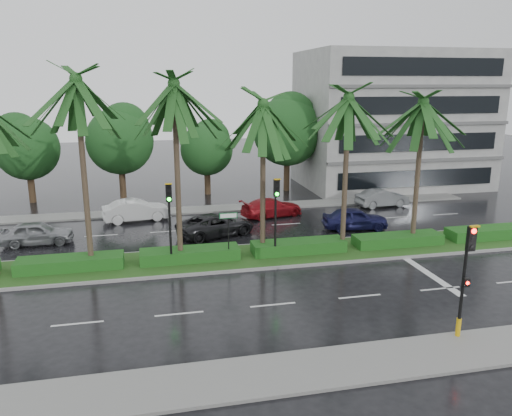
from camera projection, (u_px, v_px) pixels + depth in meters
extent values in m
plane|color=black|center=(249.00, 265.00, 26.15)|extent=(120.00, 120.00, 0.00)
cube|color=slate|center=(312.00, 370.00, 16.48)|extent=(40.00, 2.40, 0.12)
cube|color=slate|center=(217.00, 209.00, 37.50)|extent=(40.00, 2.00, 0.12)
cube|color=gray|center=(246.00, 257.00, 27.08)|extent=(36.00, 4.00, 0.14)
cube|color=#2C4E1A|center=(246.00, 256.00, 27.07)|extent=(35.60, 3.70, 0.02)
cube|color=#154C18|center=(70.00, 263.00, 25.10)|extent=(5.20, 1.40, 0.60)
cube|color=#154C18|center=(190.00, 254.00, 26.36)|extent=(5.20, 1.40, 0.60)
cube|color=#154C18|center=(299.00, 247.00, 27.62)|extent=(5.20, 1.40, 0.60)
cube|color=#154C18|center=(398.00, 239.00, 28.88)|extent=(5.20, 1.40, 0.60)
cube|color=#154C18|center=(489.00, 233.00, 30.14)|extent=(5.20, 1.40, 0.60)
cube|color=silver|center=(33.00, 240.00, 30.26)|extent=(2.00, 0.12, 0.01)
cube|color=silver|center=(77.00, 324.00, 19.74)|extent=(2.00, 0.12, 0.01)
cube|color=silver|center=(101.00, 236.00, 31.10)|extent=(2.00, 0.12, 0.01)
cube|color=silver|center=(179.00, 314.00, 20.58)|extent=(2.00, 0.12, 0.01)
cube|color=silver|center=(166.00, 232.00, 31.94)|extent=(2.00, 0.12, 0.01)
cube|color=silver|center=(273.00, 305.00, 21.42)|extent=(2.00, 0.12, 0.01)
cube|color=silver|center=(228.00, 228.00, 32.78)|extent=(2.00, 0.12, 0.01)
cube|color=silver|center=(360.00, 296.00, 22.26)|extent=(2.00, 0.12, 0.01)
cube|color=silver|center=(286.00, 224.00, 33.62)|extent=(2.00, 0.12, 0.01)
cube|color=silver|center=(440.00, 289.00, 23.10)|extent=(2.00, 0.12, 0.01)
cube|color=silver|center=(342.00, 221.00, 34.46)|extent=(2.00, 0.12, 0.01)
cube|color=silver|center=(395.00, 217.00, 35.30)|extent=(2.00, 0.12, 0.01)
cube|color=silver|center=(445.00, 214.00, 36.13)|extent=(2.00, 0.12, 0.01)
cube|color=silver|center=(426.00, 272.00, 25.10)|extent=(0.40, 6.00, 0.01)
cylinder|color=#3B3222|center=(84.00, 177.00, 24.34)|extent=(0.28, 0.28, 9.30)
cylinder|color=#3B3222|center=(92.00, 262.00, 25.43)|extent=(0.40, 0.40, 0.44)
cylinder|color=#3B3222|center=(177.00, 176.00, 25.13)|extent=(0.28, 0.28, 9.09)
cylinder|color=#3B3222|center=(181.00, 257.00, 26.18)|extent=(0.40, 0.40, 0.44)
cylinder|color=#3B3222|center=(263.00, 181.00, 26.48)|extent=(0.28, 0.28, 8.06)
cylinder|color=#3B3222|center=(263.00, 249.00, 27.41)|extent=(0.40, 0.40, 0.44)
cylinder|color=#3B3222|center=(345.00, 176.00, 27.00)|extent=(0.28, 0.28, 8.39)
cylinder|color=#3B3222|center=(342.00, 246.00, 27.97)|extent=(0.40, 0.40, 0.44)
cylinder|color=#3B3222|center=(418.00, 175.00, 28.26)|extent=(0.28, 0.28, 8.12)
cylinder|color=#3B3222|center=(412.00, 239.00, 29.20)|extent=(0.40, 0.40, 0.44)
cylinder|color=black|center=(462.00, 293.00, 18.16)|extent=(0.12, 0.12, 3.40)
cube|color=black|center=(471.00, 239.00, 17.47)|extent=(0.30, 0.18, 0.90)
cube|color=gold|center=(475.00, 226.00, 17.24)|extent=(0.34, 0.12, 0.06)
cylinder|color=#FF0C05|center=(474.00, 231.00, 17.30)|extent=(0.18, 0.04, 0.18)
cylinder|color=black|center=(473.00, 239.00, 17.37)|extent=(0.18, 0.04, 0.18)
cylinder|color=black|center=(472.00, 248.00, 17.45)|extent=(0.18, 0.04, 0.18)
cylinder|color=gold|center=(458.00, 327.00, 18.49)|extent=(0.18, 0.18, 0.70)
cube|color=black|center=(466.00, 282.00, 17.89)|extent=(0.22, 0.16, 0.32)
cylinder|color=#FF0C05|center=(468.00, 283.00, 17.80)|extent=(0.12, 0.03, 0.12)
cylinder|color=black|center=(170.00, 234.00, 25.24)|extent=(0.12, 0.12, 3.40)
cube|color=black|center=(169.00, 193.00, 24.55)|extent=(0.30, 0.18, 0.90)
cube|color=gold|center=(168.00, 184.00, 24.32)|extent=(0.34, 0.12, 0.06)
cylinder|color=black|center=(169.00, 187.00, 24.38)|extent=(0.18, 0.04, 0.18)
cylinder|color=black|center=(169.00, 193.00, 24.45)|extent=(0.18, 0.04, 0.18)
cylinder|color=#0CE519|center=(169.00, 199.00, 24.52)|extent=(0.18, 0.04, 0.18)
cylinder|color=black|center=(275.00, 227.00, 26.40)|extent=(0.12, 0.12, 3.40)
cube|color=black|center=(277.00, 188.00, 25.70)|extent=(0.30, 0.18, 0.90)
cube|color=gold|center=(277.00, 179.00, 25.47)|extent=(0.34, 0.12, 0.06)
cylinder|color=black|center=(277.00, 183.00, 25.53)|extent=(0.18, 0.04, 0.18)
cylinder|color=black|center=(277.00, 188.00, 25.60)|extent=(0.18, 0.04, 0.18)
cylinder|color=#0CE519|center=(277.00, 194.00, 25.68)|extent=(0.18, 0.04, 0.18)
cylinder|color=black|center=(229.00, 237.00, 26.06)|extent=(0.06, 0.06, 2.60)
cube|color=#0C5926|center=(228.00, 216.00, 25.75)|extent=(0.95, 0.04, 0.30)
cube|color=white|center=(228.00, 216.00, 25.73)|extent=(0.85, 0.01, 0.22)
cylinder|color=#362518|center=(32.00, 188.00, 39.49)|extent=(0.52, 0.52, 2.38)
sphere|color=#1A4319|center=(27.00, 149.00, 38.74)|extent=(4.90, 4.90, 4.90)
sphere|color=#1A4319|center=(27.00, 136.00, 38.79)|extent=(3.68, 3.68, 3.68)
cylinder|color=#362518|center=(123.00, 182.00, 40.93)|extent=(0.52, 0.52, 2.61)
sphere|color=#1A4319|center=(120.00, 141.00, 40.10)|extent=(5.38, 5.38, 5.38)
sphere|color=#1A4319|center=(119.00, 128.00, 40.13)|extent=(4.03, 4.03, 4.03)
cylinder|color=#362518|center=(208.00, 182.00, 42.46)|extent=(0.52, 0.52, 2.13)
sphere|color=#1A4319|center=(207.00, 149.00, 41.78)|extent=(4.39, 4.39, 4.39)
sphere|color=#1A4319|center=(206.00, 139.00, 41.86)|extent=(3.29, 3.29, 3.29)
cylinder|color=#362518|center=(287.00, 174.00, 43.84)|extent=(0.52, 0.52, 2.88)
sphere|color=#1A4319|center=(287.00, 131.00, 42.92)|extent=(5.93, 5.93, 5.93)
sphere|color=#1A4319|center=(287.00, 118.00, 42.92)|extent=(4.45, 4.45, 4.45)
cylinder|color=#362518|center=(361.00, 175.00, 45.38)|extent=(0.52, 0.52, 2.28)
sphere|color=#1A4319|center=(362.00, 142.00, 44.66)|extent=(4.68, 4.68, 4.68)
sphere|color=#1A4319|center=(361.00, 131.00, 44.72)|extent=(3.51, 3.51, 3.51)
cube|color=gray|center=(392.00, 120.00, 45.29)|extent=(16.00, 10.00, 12.00)
imported|color=gray|center=(37.00, 233.00, 29.28)|extent=(1.71, 4.09, 1.38)
imported|color=silver|center=(136.00, 210.00, 34.29)|extent=(2.25, 4.70, 1.49)
imported|color=black|center=(216.00, 225.00, 31.01)|extent=(3.85, 5.41, 1.37)
imported|color=maroon|center=(272.00, 207.00, 35.42)|extent=(2.93, 4.82, 1.31)
imported|color=#181A4A|center=(355.00, 218.00, 32.34)|extent=(2.22, 4.36, 1.42)
imported|color=#575A5C|center=(382.00, 198.00, 38.24)|extent=(1.85, 4.20, 1.34)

